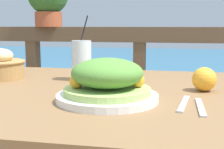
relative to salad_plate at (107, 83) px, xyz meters
The scene contains 9 objects.
patio_table 0.20m from the salad_plate, 95.79° to the left, with size 1.27×0.96×0.76m.
railing_fence 1.02m from the salad_plate, 90.83° to the left, with size 2.80×0.08×0.96m.
sea_backdrop 3.55m from the salad_plate, 90.24° to the left, with size 12.00×4.00×0.51m.
salad_plate is the anchor object (origin of this frame).
drink_glass 0.35m from the salad_plate, 118.21° to the left, with size 0.08×0.08×0.25m.
bread_basket 0.57m from the salad_plate, 150.17° to the left, with size 0.19×0.19×0.12m.
fork 0.22m from the salad_plate, ahead, with size 0.04×0.18×0.00m.
knife 0.26m from the salad_plate, ahead, with size 0.02×0.18×0.00m.
orange_near_glass 0.34m from the salad_plate, 33.90° to the left, with size 0.08×0.08×0.08m.
Camera 1 is at (0.19, -0.99, 0.97)m, focal length 50.00 mm.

